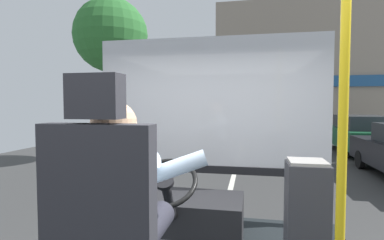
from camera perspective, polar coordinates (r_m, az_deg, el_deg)
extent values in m
cube|color=#373737|center=(10.60, 8.74, -7.43)|extent=(18.00, 44.00, 0.05)
cube|color=silver|center=(10.60, 8.75, -7.29)|extent=(0.12, 39.60, 0.00)
cube|color=#28282D|center=(1.33, -17.55, -15.03)|extent=(0.48, 0.10, 0.66)
cube|color=#28282D|center=(1.26, -17.88, 4.29)|extent=(0.22, 0.10, 0.18)
cylinder|color=#282833|center=(1.68, -8.39, -20.15)|extent=(0.15, 0.51, 0.15)
cylinder|color=#282833|center=(1.75, -14.29, -19.30)|extent=(0.15, 0.51, 0.15)
cylinder|color=silver|center=(1.48, -14.42, -15.25)|extent=(0.37, 0.37, 0.55)
cube|color=#70934C|center=(1.63, -11.49, -11.08)|extent=(0.06, 0.01, 0.34)
sphere|color=tan|center=(1.41, -14.62, -0.76)|extent=(0.21, 0.21, 0.21)
cylinder|color=silver|center=(1.64, -6.70, -10.19)|extent=(0.56, 0.21, 0.27)
cylinder|color=silver|center=(1.73, -14.37, -9.58)|extent=(0.56, 0.21, 0.27)
cube|color=black|center=(2.83, -2.16, -18.16)|extent=(1.10, 0.56, 0.40)
cylinder|color=black|center=(2.38, -4.42, -14.98)|extent=(0.07, 0.28, 0.37)
torus|color=black|center=(2.23, -5.21, -11.72)|extent=(0.48, 0.43, 0.29)
cylinder|color=black|center=(2.23, -5.21, -11.72)|extent=(0.13, 0.13, 0.10)
cylinder|color=gold|center=(1.57, 26.70, -3.47)|extent=(0.04, 0.04, 2.11)
cube|color=#333338|center=(2.24, 20.87, -18.26)|extent=(0.26, 0.27, 0.84)
cube|color=#9E9993|center=(2.12, 21.10, -7.42)|extent=(0.23, 0.24, 0.02)
cube|color=silver|center=(3.26, 3.37, 3.51)|extent=(2.50, 0.01, 1.40)
cube|color=black|center=(3.34, 3.33, -9.28)|extent=(2.50, 0.08, 0.08)
cylinder|color=#4C3828|center=(10.68, -14.98, 1.95)|extent=(0.31, 0.31, 3.42)
sphere|color=#2B6B2D|center=(10.93, -15.17, 15.29)|extent=(2.49, 2.49, 2.49)
cube|color=gray|center=(21.11, 22.37, 8.31)|extent=(12.22, 5.87, 7.82)
cube|color=#235184|center=(18.13, 24.15, 6.75)|extent=(11.73, 0.12, 0.60)
cylinder|color=black|center=(10.21, 29.32, -6.57)|extent=(0.14, 0.52, 0.52)
cube|color=#195633|center=(13.40, 29.29, -2.85)|extent=(1.87, 4.07, 0.67)
cube|color=#282D33|center=(13.12, 29.68, -0.38)|extent=(1.54, 2.24, 0.51)
cylinder|color=black|center=(14.91, 31.02, -3.63)|extent=(0.14, 0.55, 0.55)
cylinder|color=black|center=(14.40, 24.32, -3.68)|extent=(0.14, 0.55, 0.55)
cylinder|color=black|center=(11.98, 27.05, -5.07)|extent=(0.14, 0.55, 0.55)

